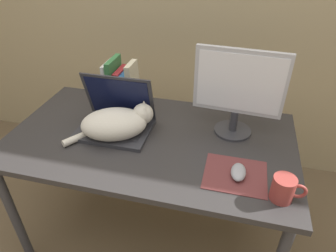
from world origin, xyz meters
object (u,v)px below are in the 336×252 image
Objects in this scene: external_monitor at (238,90)px; book_row at (122,85)px; mug at (284,189)px; cat at (117,123)px; computer_mouse at (238,172)px; laptop at (116,120)px.

external_monitor reaches higher than book_row.
book_row reaches higher than mug.
cat is 3.67× the size of computer_mouse.
computer_mouse is at bearing -33.76° from book_row.
laptop reaches higher than computer_mouse.
laptop is at bearing -76.06° from book_row.
cat is 0.76m from mug.
cat is 0.93× the size of external_monitor.
mug is (0.72, -0.22, -0.02)m from cat.
cat is at bearing 166.02° from computer_mouse.
book_row is 2.07× the size of mug.
book_row is at bearing 167.67° from external_monitor.
computer_mouse is at bearing 152.61° from mug.
external_monitor reaches higher than cat.
laptop is 0.06m from cat.
cat reaches higher than mug.
laptop is at bearing 159.88° from mug.
external_monitor is 3.31× the size of mug.
laptop is 0.62m from computer_mouse.
cat is 0.31m from book_row.
external_monitor is 1.60× the size of book_row.
external_monitor is 0.47m from mug.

